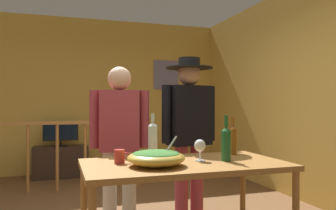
{
  "coord_description": "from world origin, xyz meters",
  "views": [
    {
      "loc": [
        -0.57,
        -3.13,
        1.23
      ],
      "look_at": [
        0.31,
        -0.39,
        1.23
      ],
      "focal_mm": 36.08,
      "sensor_mm": 36.0,
      "label": 1
    }
  ],
  "objects_px": {
    "salad_bowl": "(156,157)",
    "wine_bottle_clear": "(153,139)",
    "wine_glass": "(200,146)",
    "mug_red": "(120,157)",
    "person_standing_right": "(189,125)",
    "tv_console": "(61,162)",
    "person_standing_left": "(119,137)",
    "stair_railing": "(73,146)",
    "flat_screen_tv": "(61,132)",
    "serving_table": "(184,172)",
    "framed_picture": "(166,75)",
    "wine_bottle_amber": "(233,139)",
    "wine_bottle_green": "(226,143)"
  },
  "relations": [
    {
      "from": "salad_bowl",
      "to": "wine_bottle_clear",
      "type": "relative_size",
      "value": 1.14
    },
    {
      "from": "flat_screen_tv",
      "to": "person_standing_right",
      "type": "distance_m",
      "value": 3.12
    },
    {
      "from": "mug_red",
      "to": "stair_railing",
      "type": "bearing_deg",
      "value": 95.06
    },
    {
      "from": "stair_railing",
      "to": "person_standing_right",
      "type": "height_order",
      "value": "person_standing_right"
    },
    {
      "from": "framed_picture",
      "to": "flat_screen_tv",
      "type": "bearing_deg",
      "value": -170.77
    },
    {
      "from": "stair_railing",
      "to": "flat_screen_tv",
      "type": "bearing_deg",
      "value": 100.13
    },
    {
      "from": "serving_table",
      "to": "wine_bottle_green",
      "type": "relative_size",
      "value": 4.29
    },
    {
      "from": "wine_bottle_clear",
      "to": "serving_table",
      "type": "bearing_deg",
      "value": -63.58
    },
    {
      "from": "framed_picture",
      "to": "person_standing_right",
      "type": "xyz_separation_m",
      "value": [
        -0.76,
        -3.19,
        -0.8
      ]
    },
    {
      "from": "stair_railing",
      "to": "wine_bottle_amber",
      "type": "height_order",
      "value": "wine_bottle_amber"
    },
    {
      "from": "wine_bottle_amber",
      "to": "wine_bottle_green",
      "type": "height_order",
      "value": "wine_bottle_green"
    },
    {
      "from": "salad_bowl",
      "to": "mug_red",
      "type": "relative_size",
      "value": 3.61
    },
    {
      "from": "wine_glass",
      "to": "mug_red",
      "type": "relative_size",
      "value": 1.46
    },
    {
      "from": "stair_railing",
      "to": "mug_red",
      "type": "distance_m",
      "value": 2.67
    },
    {
      "from": "wine_bottle_clear",
      "to": "wine_bottle_green",
      "type": "height_order",
      "value": "wine_bottle_clear"
    },
    {
      "from": "stair_railing",
      "to": "wine_bottle_amber",
      "type": "xyz_separation_m",
      "value": [
        1.23,
        -2.51,
        0.31
      ]
    },
    {
      "from": "wine_glass",
      "to": "wine_bottle_clear",
      "type": "distance_m",
      "value": 0.42
    },
    {
      "from": "framed_picture",
      "to": "wine_bottle_amber",
      "type": "relative_size",
      "value": 1.77
    },
    {
      "from": "wine_bottle_amber",
      "to": "mug_red",
      "type": "distance_m",
      "value": 1.0
    },
    {
      "from": "framed_picture",
      "to": "mug_red",
      "type": "xyz_separation_m",
      "value": [
        -1.58,
        -3.89,
        -0.97
      ]
    },
    {
      "from": "flat_screen_tv",
      "to": "wine_bottle_amber",
      "type": "bearing_deg",
      "value": -67.98
    },
    {
      "from": "salad_bowl",
      "to": "mug_red",
      "type": "xyz_separation_m",
      "value": [
        -0.22,
        0.18,
        -0.01
      ]
    },
    {
      "from": "person_standing_right",
      "to": "tv_console",
      "type": "bearing_deg",
      "value": -77.93
    },
    {
      "from": "wine_bottle_clear",
      "to": "mug_red",
      "type": "bearing_deg",
      "value": -143.4
    },
    {
      "from": "framed_picture",
      "to": "tv_console",
      "type": "distance_m",
      "value": 2.54
    },
    {
      "from": "framed_picture",
      "to": "mug_red",
      "type": "height_order",
      "value": "framed_picture"
    },
    {
      "from": "wine_bottle_green",
      "to": "mug_red",
      "type": "xyz_separation_m",
      "value": [
        -0.79,
        0.14,
        -0.09
      ]
    },
    {
      "from": "salad_bowl",
      "to": "person_standing_right",
      "type": "relative_size",
      "value": 0.24
    },
    {
      "from": "framed_picture",
      "to": "stair_railing",
      "type": "xyz_separation_m",
      "value": [
        -1.81,
        -1.24,
        -1.19
      ]
    },
    {
      "from": "salad_bowl",
      "to": "wine_bottle_clear",
      "type": "distance_m",
      "value": 0.42
    },
    {
      "from": "wine_bottle_clear",
      "to": "person_standing_left",
      "type": "bearing_deg",
      "value": 112.09
    },
    {
      "from": "wine_bottle_green",
      "to": "serving_table",
      "type": "bearing_deg",
      "value": 171.08
    },
    {
      "from": "stair_railing",
      "to": "wine_bottle_amber",
      "type": "bearing_deg",
      "value": -64.01
    },
    {
      "from": "salad_bowl",
      "to": "person_standing_right",
      "type": "bearing_deg",
      "value": 56.1
    },
    {
      "from": "tv_console",
      "to": "stair_railing",
      "type": "bearing_deg",
      "value": -80.2
    },
    {
      "from": "salad_bowl",
      "to": "tv_console",
      "type": "bearing_deg",
      "value": 99.37
    },
    {
      "from": "wine_glass",
      "to": "wine_bottle_green",
      "type": "relative_size",
      "value": 0.47
    },
    {
      "from": "wine_glass",
      "to": "wine_bottle_green",
      "type": "distance_m",
      "value": 0.2
    },
    {
      "from": "wine_bottle_amber",
      "to": "wine_bottle_green",
      "type": "bearing_deg",
      "value": -127.04
    },
    {
      "from": "tv_console",
      "to": "serving_table",
      "type": "distance_m",
      "value": 3.82
    },
    {
      "from": "wine_bottle_amber",
      "to": "person_standing_left",
      "type": "distance_m",
      "value": 1.04
    },
    {
      "from": "serving_table",
      "to": "wine_glass",
      "type": "distance_m",
      "value": 0.23
    },
    {
      "from": "wine_glass",
      "to": "wine_bottle_amber",
      "type": "bearing_deg",
      "value": 27.71
    },
    {
      "from": "stair_railing",
      "to": "tv_console",
      "type": "relative_size",
      "value": 3.14
    },
    {
      "from": "serving_table",
      "to": "person_standing_right",
      "type": "bearing_deg",
      "value": 66.15
    },
    {
      "from": "stair_railing",
      "to": "serving_table",
      "type": "height_order",
      "value": "stair_railing"
    },
    {
      "from": "framed_picture",
      "to": "flat_screen_tv",
      "type": "height_order",
      "value": "framed_picture"
    },
    {
      "from": "tv_console",
      "to": "serving_table",
      "type": "bearing_deg",
      "value": -76.78
    },
    {
      "from": "tv_console",
      "to": "wine_glass",
      "type": "bearing_deg",
      "value": -74.8
    },
    {
      "from": "tv_console",
      "to": "wine_bottle_clear",
      "type": "relative_size",
      "value": 2.54
    }
  ]
}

